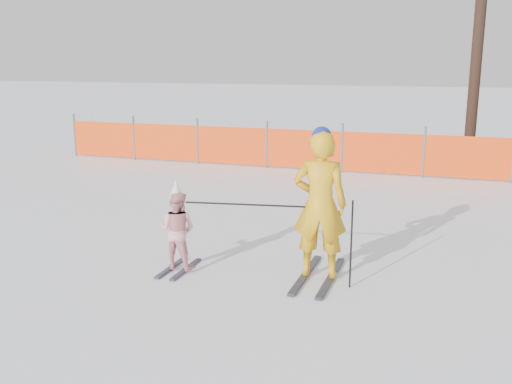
% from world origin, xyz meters
% --- Properties ---
extents(ground, '(120.00, 120.00, 0.00)m').
position_xyz_m(ground, '(0.00, 0.00, 0.00)').
color(ground, white).
rests_on(ground, ground).
extents(adult, '(0.74, 1.47, 1.99)m').
position_xyz_m(adult, '(0.99, 0.13, 1.00)').
color(adult, black).
rests_on(adult, ground).
extents(child, '(0.53, 0.86, 1.25)m').
position_xyz_m(child, '(-0.88, -0.20, 0.57)').
color(child, black).
rests_on(child, ground).
extents(ski_poles, '(2.21, 0.31, 1.13)m').
position_xyz_m(ski_poles, '(0.62, -0.05, 0.79)').
color(ski_poles, black).
rests_on(ski_poles, ground).
extents(safety_fence, '(14.15, 0.06, 1.25)m').
position_xyz_m(safety_fence, '(-1.02, 7.42, 0.56)').
color(safety_fence, '#595960').
rests_on(safety_fence, ground).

